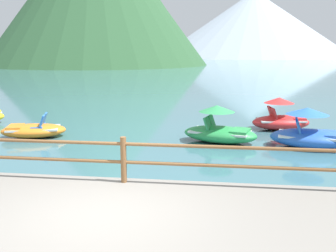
% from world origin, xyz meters
% --- Properties ---
extents(ground_plane, '(200.00, 200.00, 0.00)m').
position_xyz_m(ground_plane, '(0.00, 40.00, 0.00)').
color(ground_plane, '#3D6B75').
extents(dock_railing, '(23.92, 0.12, 0.95)m').
position_xyz_m(dock_railing, '(0.00, 1.55, 0.99)').
color(dock_railing, brown).
rests_on(dock_railing, promenade_dock).
extents(pedal_boat_1, '(2.37, 1.53, 1.26)m').
position_xyz_m(pedal_boat_1, '(4.29, 9.32, 0.42)').
color(pedal_boat_1, red).
rests_on(pedal_boat_1, ground).
extents(pedal_boat_4, '(2.66, 1.79, 1.27)m').
position_xyz_m(pedal_boat_4, '(4.78, 6.62, 0.43)').
color(pedal_boat_4, blue).
rests_on(pedal_boat_4, ground).
extents(pedal_boat_5, '(2.73, 1.87, 1.25)m').
position_xyz_m(pedal_boat_5, '(1.95, 6.93, 0.41)').
color(pedal_boat_5, green).
rests_on(pedal_boat_5, ground).
extents(pedal_boat_6, '(2.49, 1.83, 0.83)m').
position_xyz_m(pedal_boat_6, '(-4.61, 6.82, 0.26)').
color(pedal_boat_6, orange).
rests_on(pedal_boat_6, ground).
extents(distant_peak, '(69.47, 69.47, 23.39)m').
position_xyz_m(distant_peak, '(13.71, 140.79, 11.69)').
color(distant_peak, '#9EADBC').
rests_on(distant_peak, ground).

